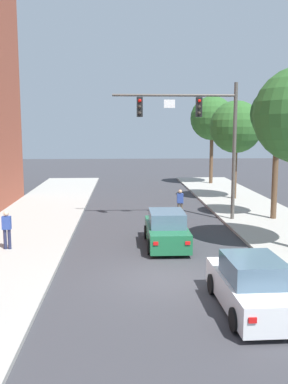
{
  "coord_description": "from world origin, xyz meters",
  "views": [
    {
      "loc": [
        -1.55,
        -14.48,
        5.21
      ],
      "look_at": [
        -0.48,
        7.31,
        2.0
      ],
      "focal_mm": 40.79,
      "sensor_mm": 36.0,
      "label": 1
    }
  ],
  "objects_px": {
    "traffic_signal_mast": "(200,125)",
    "car_following_white": "(251,287)",
    "street_tree_third": "(236,127)",
    "street_tree_second": "(278,115)",
    "pedestrian_sidewalk_left_walker": "(7,228)",
    "pedestrian_crossing_road": "(180,202)",
    "street_tree_farthest": "(212,118)",
    "car_lead_green": "(166,230)"
  },
  "relations": [
    {
      "from": "car_following_white",
      "to": "street_tree_third",
      "type": "height_order",
      "value": "street_tree_third"
    },
    {
      "from": "pedestrian_sidewalk_left_walker",
      "to": "pedestrian_crossing_road",
      "type": "distance_m",
      "value": 10.78
    },
    {
      "from": "pedestrian_sidewalk_left_walker",
      "to": "traffic_signal_mast",
      "type": "bearing_deg",
      "value": 31.88
    },
    {
      "from": "car_following_white",
      "to": "street_tree_farthest",
      "type": "xyz_separation_m",
      "value": [
        4.49,
        27.94,
        5.34
      ]
    },
    {
      "from": "car_lead_green",
      "to": "car_following_white",
      "type": "xyz_separation_m",
      "value": [
        1.73,
        -7.04,
        0.0
      ]
    },
    {
      "from": "traffic_signal_mast",
      "to": "pedestrian_sidewalk_left_walker",
      "type": "height_order",
      "value": "traffic_signal_mast"
    },
    {
      "from": "car_lead_green",
      "to": "car_following_white",
      "type": "bearing_deg",
      "value": -76.16
    },
    {
      "from": "car_lead_green",
      "to": "street_tree_third",
      "type": "height_order",
      "value": "street_tree_third"
    },
    {
      "from": "car_lead_green",
      "to": "car_following_white",
      "type": "height_order",
      "value": "same"
    },
    {
      "from": "traffic_signal_mast",
      "to": "pedestrian_crossing_road",
      "type": "bearing_deg",
      "value": 124.08
    },
    {
      "from": "car_lead_green",
      "to": "street_tree_second",
      "type": "bearing_deg",
      "value": 37.19
    },
    {
      "from": "car_following_white",
      "to": "street_tree_second",
      "type": "bearing_deg",
      "value": 68.09
    },
    {
      "from": "street_tree_second",
      "to": "street_tree_farthest",
      "type": "height_order",
      "value": "street_tree_farthest"
    },
    {
      "from": "pedestrian_crossing_road",
      "to": "street_tree_second",
      "type": "relative_size",
      "value": 0.22
    },
    {
      "from": "car_lead_green",
      "to": "pedestrian_sidewalk_left_walker",
      "type": "bearing_deg",
      "value": -174.25
    },
    {
      "from": "pedestrian_sidewalk_left_walker",
      "to": "pedestrian_crossing_road",
      "type": "relative_size",
      "value": 1.0
    },
    {
      "from": "car_following_white",
      "to": "street_tree_second",
      "type": "height_order",
      "value": "street_tree_second"
    },
    {
      "from": "street_tree_third",
      "to": "street_tree_farthest",
      "type": "height_order",
      "value": "street_tree_farthest"
    },
    {
      "from": "car_lead_green",
      "to": "pedestrian_sidewalk_left_walker",
      "type": "relative_size",
      "value": 2.59
    },
    {
      "from": "pedestrian_crossing_road",
      "to": "traffic_signal_mast",
      "type": "bearing_deg",
      "value": -55.92
    },
    {
      "from": "car_lead_green",
      "to": "street_tree_third",
      "type": "relative_size",
      "value": 0.61
    },
    {
      "from": "street_tree_second",
      "to": "street_tree_farthest",
      "type": "bearing_deg",
      "value": 91.24
    },
    {
      "from": "street_tree_farthest",
      "to": "car_lead_green",
      "type": "bearing_deg",
      "value": -106.59
    },
    {
      "from": "car_following_white",
      "to": "street_tree_farthest",
      "type": "distance_m",
      "value": 28.8
    },
    {
      "from": "car_following_white",
      "to": "street_tree_third",
      "type": "bearing_deg",
      "value": 77.04
    },
    {
      "from": "street_tree_second",
      "to": "street_tree_third",
      "type": "distance_m",
      "value": 7.16
    },
    {
      "from": "pedestrian_sidewalk_left_walker",
      "to": "street_tree_third",
      "type": "height_order",
      "value": "street_tree_third"
    },
    {
      "from": "pedestrian_sidewalk_left_walker",
      "to": "pedestrian_crossing_road",
      "type": "xyz_separation_m",
      "value": [
        8.24,
        6.96,
        -0.15
      ]
    },
    {
      "from": "traffic_signal_mast",
      "to": "street_tree_third",
      "type": "height_order",
      "value": "traffic_signal_mast"
    },
    {
      "from": "pedestrian_crossing_road",
      "to": "street_tree_second",
      "type": "bearing_deg",
      "value": -14.06
    },
    {
      "from": "pedestrian_sidewalk_left_walker",
      "to": "street_tree_third",
      "type": "xyz_separation_m",
      "value": [
        12.94,
        12.79,
        4.2
      ]
    },
    {
      "from": "car_lead_green",
      "to": "pedestrian_sidewalk_left_walker",
      "type": "xyz_separation_m",
      "value": [
        -6.8,
        -0.68,
        0.34
      ]
    },
    {
      "from": "traffic_signal_mast",
      "to": "street_tree_farthest",
      "type": "relative_size",
      "value": 0.95
    },
    {
      "from": "car_lead_green",
      "to": "pedestrian_crossing_road",
      "type": "height_order",
      "value": "pedestrian_crossing_road"
    },
    {
      "from": "traffic_signal_mast",
      "to": "street_tree_third",
      "type": "bearing_deg",
      "value": 61.7
    },
    {
      "from": "traffic_signal_mast",
      "to": "street_tree_farthest",
      "type": "height_order",
      "value": "street_tree_farthest"
    },
    {
      "from": "traffic_signal_mast",
      "to": "car_lead_green",
      "type": "xyz_separation_m",
      "value": [
        -2.3,
        -4.98,
        -4.63
      ]
    },
    {
      "from": "car_lead_green",
      "to": "street_tree_farthest",
      "type": "distance_m",
      "value": 22.45
    },
    {
      "from": "street_tree_second",
      "to": "street_tree_third",
      "type": "bearing_deg",
      "value": 93.46
    },
    {
      "from": "pedestrian_crossing_road",
      "to": "street_tree_second",
      "type": "distance_m",
      "value": 7.3
    },
    {
      "from": "traffic_signal_mast",
      "to": "car_lead_green",
      "type": "height_order",
      "value": "traffic_signal_mast"
    },
    {
      "from": "traffic_signal_mast",
      "to": "car_following_white",
      "type": "relative_size",
      "value": 1.76
    }
  ]
}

